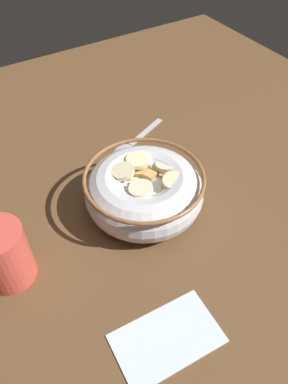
% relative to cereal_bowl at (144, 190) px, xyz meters
% --- Properties ---
extents(ground_plane, '(1.07, 1.07, 0.02)m').
position_rel_cereal_bowl_xyz_m(ground_plane, '(0.00, 0.00, -0.04)').
color(ground_plane, brown).
extents(cereal_bowl, '(0.17, 0.17, 0.07)m').
position_rel_cereal_bowl_xyz_m(cereal_bowl, '(0.00, 0.00, 0.00)').
color(cereal_bowl, silver).
rests_on(cereal_bowl, ground_plane).
extents(spoon, '(0.13, 0.07, 0.01)m').
position_rel_cereal_bowl_xyz_m(spoon, '(-0.05, -0.13, -0.03)').
color(spoon, '#B7B7BC').
rests_on(spoon, ground_plane).
extents(coffee_mug, '(0.09, 0.06, 0.08)m').
position_rel_cereal_bowl_xyz_m(coffee_mug, '(0.21, 0.01, 0.01)').
color(coffee_mug, '#D84C3F').
rests_on(coffee_mug, ground_plane).
extents(folded_napkin, '(0.12, 0.08, 0.00)m').
position_rel_cereal_bowl_xyz_m(folded_napkin, '(0.08, 0.19, -0.03)').
color(folded_napkin, silver).
rests_on(folded_napkin, ground_plane).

